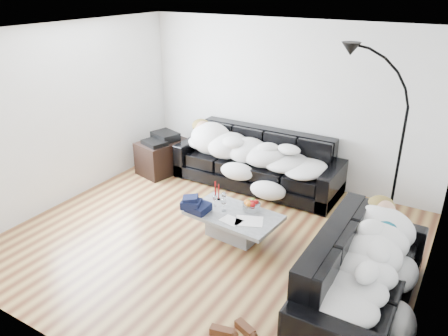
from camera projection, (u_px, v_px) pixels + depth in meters
The scene contains 24 objects.
ground at pixel (212, 239), 5.73m from camera, with size 5.00×5.00×0.00m, color brown.
wall_back at pixel (287, 103), 6.98m from camera, with size 5.00×0.02×2.60m, color silver.
wall_left at pixel (67, 115), 6.39m from camera, with size 0.02×4.50×2.60m, color silver.
wall_right at pixel (439, 195), 4.03m from camera, with size 0.02×4.50×2.60m, color silver.
ceiling at pixel (210, 33), 4.69m from camera, with size 5.00×5.00×0.00m, color white.
sofa_back at pixel (257, 160), 7.04m from camera, with size 2.70×0.93×0.88m, color black.
sofa_right at pixel (363, 274), 4.36m from camera, with size 2.11×0.90×0.85m, color black.
sleeper_back at pixel (256, 149), 6.91m from camera, with size 2.28×0.79×0.46m, color white, non-canonical shape.
sleeper_right at pixel (366, 256), 4.27m from camera, with size 1.81×0.76×0.44m, color white, non-canonical shape.
teal_cushion at pixel (377, 219), 4.78m from camera, with size 0.36×0.30×0.20m, color #0D4F5F.
coffee_table at pixel (234, 225), 5.71m from camera, with size 1.19×0.69×0.35m, color #939699.
fruit_bowl at pixel (252, 205), 5.70m from camera, with size 0.24×0.24×0.15m, color white.
wine_glass_a at pixel (224, 198), 5.84m from camera, with size 0.07×0.07×0.18m, color white.
wine_glass_b at pixel (215, 201), 5.80m from camera, with size 0.06×0.06×0.15m, color white.
wine_glass_c at pixel (224, 205), 5.67m from camera, with size 0.07×0.07×0.17m, color white.
candle_left at pixel (215, 190), 5.96m from camera, with size 0.05×0.05×0.26m, color maroon.
candle_right at pixel (219, 192), 5.94m from camera, with size 0.04×0.04×0.23m, color maroon.
newspaper_a at pixel (249, 221), 5.45m from camera, with size 0.35×0.26×0.01m, color silver.
newspaper_b at pixel (231, 220), 5.47m from camera, with size 0.27×0.19×0.01m, color silver.
navy_jacket at pixel (194, 201), 5.61m from camera, with size 0.32×0.27×0.16m, color black, non-canonical shape.
shoes at pixel (233, 330), 4.19m from camera, with size 0.39×0.28×0.09m, color #472311, non-canonical shape.
av_cabinet at pixel (163, 156), 7.60m from camera, with size 0.57×0.82×0.57m, color black.
stereo at pixel (162, 138), 7.46m from camera, with size 0.44×0.34×0.13m, color black.
floor_lamp at pixel (399, 162), 5.34m from camera, with size 0.78×0.31×2.15m, color black, non-canonical shape.
Camera 1 is at (2.64, -4.10, 3.15)m, focal length 35.00 mm.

